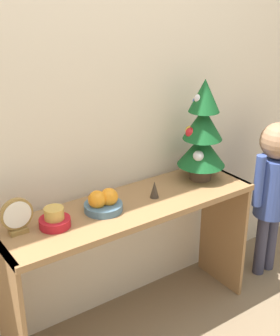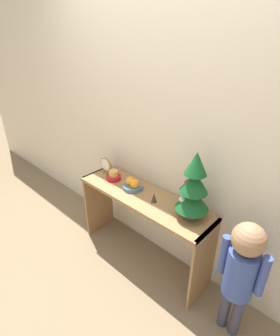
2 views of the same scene
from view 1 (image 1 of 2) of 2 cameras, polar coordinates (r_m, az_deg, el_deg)
name	(u,v)px [view 1 (image 1 of 2)]	position (r m, az deg, el deg)	size (l,w,h in m)	color
back_wall	(102,75)	(2.17, -4.67, 11.23)	(7.00, 0.05, 2.50)	beige
console_table	(131,231)	(2.25, -1.08, -7.72)	(1.26, 0.37, 0.69)	olive
mini_tree	(202,132)	(2.35, 7.61, 4.33)	(0.24, 0.24, 0.52)	#4C3828
fruit_bowl	(103,202)	(2.11, -4.51, -4.21)	(0.17, 0.17, 0.10)	#476B84
singing_bowl	(55,219)	(2.01, -10.37, -6.18)	(0.13, 0.13, 0.09)	#AD1923
desk_clock	(17,216)	(1.97, -14.78, -5.73)	(0.14, 0.04, 0.16)	olive
figurine	(154,189)	(2.22, 1.78, -2.62)	(0.04, 0.04, 0.08)	#382D23
child_figure	(274,180)	(2.73, 15.98, -1.44)	(0.30, 0.20, 0.94)	#38384C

